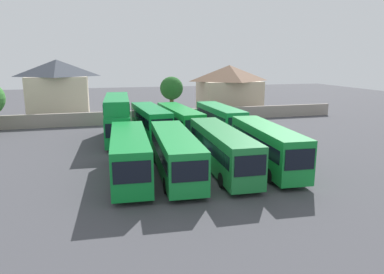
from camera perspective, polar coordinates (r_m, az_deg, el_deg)
ground at (r=44.80m, az=-4.93°, el=1.17°), size 140.00×140.00×0.00m
depot_boundary_wall at (r=49.87m, az=-6.03°, el=3.36°), size 56.00×0.50×1.80m
bus_1 at (r=26.54m, az=-10.13°, el=-2.64°), size 3.22×11.17×3.42m
bus_2 at (r=26.92m, az=-2.75°, el=-2.40°), size 3.25×11.82×3.27m
bus_3 at (r=28.03m, az=4.85°, el=-1.72°), size 2.87×12.09×3.37m
bus_4 at (r=29.18m, az=12.02°, el=-1.23°), size 3.11×11.16×3.52m
bus_5 at (r=39.28m, az=-12.01°, el=3.37°), size 3.19×11.36×4.83m
bus_6 at (r=40.00m, az=-6.74°, el=2.67°), size 3.31×10.67×3.52m
bus_7 at (r=40.46m, az=-2.07°, el=2.74°), size 3.22×11.40×3.36m
bus_8 at (r=41.82m, az=4.56°, el=3.03°), size 2.84×10.70×3.36m
house_terrace_left at (r=57.88m, az=-20.90°, el=7.43°), size 9.11×6.83×8.74m
house_terrace_centre at (r=60.41m, az=6.03°, el=7.92°), size 10.06×7.95×7.81m
tree_behind_wall at (r=52.40m, az=-3.35°, el=7.83°), size 3.41×3.41×6.30m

